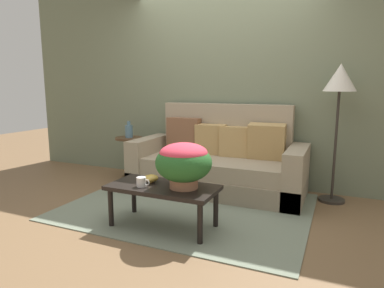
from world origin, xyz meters
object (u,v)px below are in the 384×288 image
Objects in this scene: potted_plant at (184,161)px; coffee_mug at (142,182)px; coffee_table at (163,191)px; side_table at (129,150)px; floor_lamp at (340,87)px; snack_bowl at (151,178)px; table_vase at (129,131)px; couch at (219,164)px.

potted_plant is 0.44m from coffee_mug.
coffee_table is 1.99× the size of potted_plant.
coffee_table is 1.79m from side_table.
coffee_table is 2.21m from floor_lamp.
potted_plant is at bearing -5.84° from snack_bowl.
coffee_table is at bearing -45.90° from side_table.
table_vase is at bearing 131.43° from snack_bowl.
snack_bowl is (1.09, -1.23, 0.03)m from side_table.
coffee_table is at bearing -135.19° from floor_lamp.
snack_bowl is 1.64m from table_vase.
couch reaches higher than coffee_table.
coffee_mug is at bearing -100.32° from couch.
snack_bowl is 0.63× the size of table_vase.
floor_lamp is 2.72m from table_vase.
side_table is at bearing 134.10° from coffee_table.
side_table is 1.17× the size of potted_plant.
couch is at bearing 0.22° from side_table.
side_table is (-1.24, 1.28, 0.06)m from coffee_table.
snack_bowl is at bearing -48.53° from side_table.
coffee_table is at bearing 31.65° from coffee_mug.
couch is at bearing 95.19° from potted_plant.
floor_lamp is 1.96m from potted_plant.
coffee_mug is 0.91× the size of snack_bowl.
potted_plant is at bearing -131.12° from floor_lamp.
table_vase is (-2.65, -0.15, -0.60)m from floor_lamp.
floor_lamp is at bearing 43.66° from coffee_mug.
table_vase reaches higher than snack_bowl.
snack_bowl is (-0.16, 0.06, 0.09)m from coffee_table.
potted_plant is (0.20, 0.02, 0.29)m from coffee_table.
coffee_table is 0.19m from snack_bowl.
side_table is 1.94m from potted_plant.
side_table is at bearing 138.86° from potted_plant.
couch reaches higher than coffee_mug.
floor_lamp is 2.35m from coffee_mug.
couch is at bearing 0.93° from table_vase.
coffee_mug is at bearing -52.04° from side_table.
couch is at bearing 79.68° from coffee_mug.
floor_lamp is 10.76× the size of snack_bowl.
snack_bowl is at bearing -101.35° from couch.
potted_plant is at bearing 5.05° from coffee_table.
floor_lamp is 3.05× the size of potted_plant.
couch is 16.24× the size of coffee_mug.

